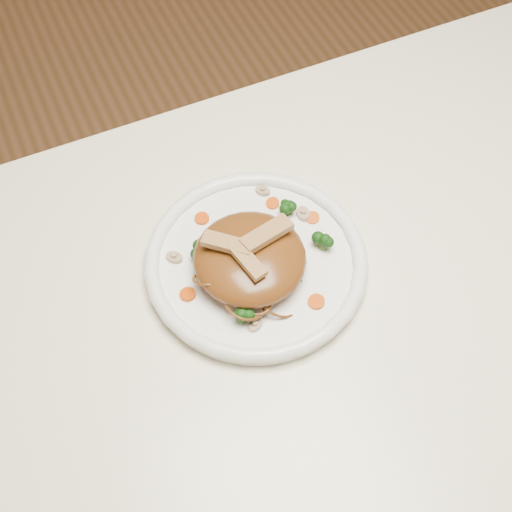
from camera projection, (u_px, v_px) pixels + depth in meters
name	position (u px, v px, depth m)	size (l,w,h in m)	color
ground	(304.00, 458.00, 1.55)	(4.00, 4.00, 0.00)	brown
table	(330.00, 323.00, 1.01)	(1.20, 0.80, 0.75)	#F0E9CC
plate	(256.00, 265.00, 0.94)	(0.30, 0.30, 0.02)	white
noodle_mound	(250.00, 258.00, 0.90)	(0.15, 0.15, 0.05)	brown
chicken_a	(267.00, 234.00, 0.88)	(0.07, 0.02, 0.01)	tan
chicken_b	(228.00, 244.00, 0.87)	(0.07, 0.02, 0.01)	tan
chicken_c	(247.00, 260.00, 0.86)	(0.06, 0.02, 0.01)	tan
broccoli_0	(287.00, 207.00, 0.96)	(0.03, 0.03, 0.03)	#14420D
broccoli_1	(198.00, 250.00, 0.92)	(0.03, 0.03, 0.03)	#14420D
broccoli_2	(242.00, 314.00, 0.87)	(0.02, 0.02, 0.03)	#14420D
broccoli_3	(324.00, 241.00, 0.93)	(0.03, 0.03, 0.03)	#14420D
carrot_0	(273.00, 203.00, 0.98)	(0.02, 0.02, 0.01)	#C03C07
carrot_1	(188.00, 294.00, 0.90)	(0.02, 0.02, 0.01)	#C03C07
carrot_2	(313.00, 218.00, 0.97)	(0.02, 0.02, 0.01)	#C03C07
carrot_3	(202.00, 218.00, 0.97)	(0.02, 0.02, 0.01)	#C03C07
carrot_4	(316.00, 302.00, 0.89)	(0.02, 0.02, 0.01)	#C03C07
mushroom_0	(255.00, 325.00, 0.87)	(0.02, 0.02, 0.01)	beige
mushroom_1	(303.00, 214.00, 0.97)	(0.03, 0.03, 0.01)	beige
mushroom_2	(174.00, 257.00, 0.93)	(0.02, 0.02, 0.01)	beige
mushroom_3	(263.00, 191.00, 0.99)	(0.02, 0.02, 0.01)	beige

